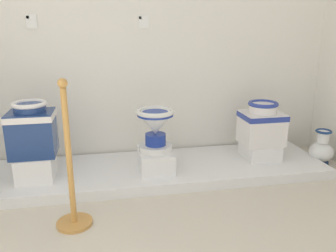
{
  "coord_description": "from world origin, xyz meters",
  "views": [
    {
      "loc": [
        1.39,
        -0.37,
        1.33
      ],
      "look_at": [
        1.95,
        2.53,
        0.47
      ],
      "focal_mm": 36.38,
      "sensor_mm": 36.0,
      "label": 1
    }
  ],
  "objects_px": {
    "antique_toilet_leftmost": "(32,128)",
    "antique_toilet_pale_glazed": "(155,126)",
    "plinth_block_broad_patterned": "(260,150)",
    "decorative_vase_spare": "(321,150)",
    "stanchion_post_near_left": "(71,183)",
    "plinth_block_pale_glazed": "(156,160)",
    "info_placard_second": "(143,22)",
    "antique_toilet_broad_patterned": "(262,123)",
    "info_placard_first": "(31,21)",
    "plinth_block_leftmost": "(36,166)"
  },
  "relations": [
    {
      "from": "info_placard_first",
      "to": "stanchion_post_near_left",
      "type": "distance_m",
      "value": 1.61
    },
    {
      "from": "plinth_block_leftmost",
      "to": "antique_toilet_leftmost",
      "type": "bearing_deg",
      "value": 0.0
    },
    {
      "from": "info_placard_first",
      "to": "info_placard_second",
      "type": "height_order",
      "value": "same"
    },
    {
      "from": "plinth_block_pale_glazed",
      "to": "antique_toilet_pale_glazed",
      "type": "relative_size",
      "value": 1.05
    },
    {
      "from": "antique_toilet_leftmost",
      "to": "antique_toilet_pale_glazed",
      "type": "distance_m",
      "value": 1.03
    },
    {
      "from": "plinth_block_broad_patterned",
      "to": "antique_toilet_broad_patterned",
      "type": "height_order",
      "value": "antique_toilet_broad_patterned"
    },
    {
      "from": "stanchion_post_near_left",
      "to": "info_placard_first",
      "type": "bearing_deg",
      "value": 106.78
    },
    {
      "from": "plinth_block_pale_glazed",
      "to": "decorative_vase_spare",
      "type": "xyz_separation_m",
      "value": [
        1.68,
        0.02,
        -0.03
      ]
    },
    {
      "from": "info_placard_second",
      "to": "stanchion_post_near_left",
      "type": "xyz_separation_m",
      "value": [
        -0.65,
        -1.16,
        -1.06
      ]
    },
    {
      "from": "plinth_block_pale_glazed",
      "to": "antique_toilet_pale_glazed",
      "type": "xyz_separation_m",
      "value": [
        -0.0,
        -0.0,
        0.32
      ]
    },
    {
      "from": "plinth_block_broad_patterned",
      "to": "decorative_vase_spare",
      "type": "xyz_separation_m",
      "value": [
        0.63,
        -0.08,
        -0.01
      ]
    },
    {
      "from": "info_placard_second",
      "to": "decorative_vase_spare",
      "type": "height_order",
      "value": "info_placard_second"
    },
    {
      "from": "antique_toilet_pale_glazed",
      "to": "decorative_vase_spare",
      "type": "relative_size",
      "value": 1.06
    },
    {
      "from": "plinth_block_leftmost",
      "to": "info_placard_second",
      "type": "distance_m",
      "value": 1.63
    },
    {
      "from": "antique_toilet_leftmost",
      "to": "stanchion_post_near_left",
      "type": "xyz_separation_m",
      "value": [
        0.35,
        -0.66,
        -0.21
      ]
    },
    {
      "from": "plinth_block_leftmost",
      "to": "plinth_block_pale_glazed",
      "type": "xyz_separation_m",
      "value": [
        1.03,
        -0.01,
        -0.02
      ]
    },
    {
      "from": "decorative_vase_spare",
      "to": "antique_toilet_leftmost",
      "type": "bearing_deg",
      "value": -179.94
    },
    {
      "from": "plinth_block_broad_patterned",
      "to": "decorative_vase_spare",
      "type": "bearing_deg",
      "value": -6.91
    },
    {
      "from": "antique_toilet_leftmost",
      "to": "antique_toilet_broad_patterned",
      "type": "height_order",
      "value": "antique_toilet_leftmost"
    },
    {
      "from": "plinth_block_leftmost",
      "to": "antique_toilet_leftmost",
      "type": "height_order",
      "value": "antique_toilet_leftmost"
    },
    {
      "from": "antique_toilet_broad_patterned",
      "to": "decorative_vase_spare",
      "type": "height_order",
      "value": "antique_toilet_broad_patterned"
    },
    {
      "from": "info_placard_second",
      "to": "decorative_vase_spare",
      "type": "relative_size",
      "value": 0.34
    },
    {
      "from": "plinth_block_broad_patterned",
      "to": "antique_toilet_broad_patterned",
      "type": "xyz_separation_m",
      "value": [
        0.0,
        0.0,
        0.28
      ]
    },
    {
      "from": "antique_toilet_leftmost",
      "to": "info_placard_first",
      "type": "xyz_separation_m",
      "value": [
        -0.0,
        0.49,
        0.85
      ]
    },
    {
      "from": "antique_toilet_leftmost",
      "to": "info_placard_first",
      "type": "relative_size",
      "value": 3.72
    },
    {
      "from": "antique_toilet_leftmost",
      "to": "stanchion_post_near_left",
      "type": "relative_size",
      "value": 0.44
    },
    {
      "from": "info_placard_first",
      "to": "decorative_vase_spare",
      "type": "height_order",
      "value": "info_placard_first"
    },
    {
      "from": "antique_toilet_pale_glazed",
      "to": "stanchion_post_near_left",
      "type": "height_order",
      "value": "stanchion_post_near_left"
    },
    {
      "from": "antique_toilet_leftmost",
      "to": "antique_toilet_broad_patterned",
      "type": "bearing_deg",
      "value": 2.17
    },
    {
      "from": "plinth_block_pale_glazed",
      "to": "info_placard_second",
      "type": "height_order",
      "value": "info_placard_second"
    },
    {
      "from": "decorative_vase_spare",
      "to": "info_placard_first",
      "type": "bearing_deg",
      "value": 169.72
    },
    {
      "from": "antique_toilet_pale_glazed",
      "to": "info_placard_second",
      "type": "xyz_separation_m",
      "value": [
        -0.02,
        0.51,
        0.88
      ]
    },
    {
      "from": "info_placard_second",
      "to": "plinth_block_pale_glazed",
      "type": "bearing_deg",
      "value": -87.19
    },
    {
      "from": "plinth_block_leftmost",
      "to": "plinth_block_broad_patterned",
      "type": "xyz_separation_m",
      "value": [
        2.08,
        0.08,
        -0.03
      ]
    },
    {
      "from": "antique_toilet_broad_patterned",
      "to": "stanchion_post_near_left",
      "type": "relative_size",
      "value": 0.4
    },
    {
      "from": "antique_toilet_pale_glazed",
      "to": "plinth_block_broad_patterned",
      "type": "bearing_deg",
      "value": 5.02
    },
    {
      "from": "plinth_block_pale_glazed",
      "to": "antique_toilet_broad_patterned",
      "type": "distance_m",
      "value": 1.09
    },
    {
      "from": "antique_toilet_leftmost",
      "to": "decorative_vase_spare",
      "type": "xyz_separation_m",
      "value": [
        2.7,
        0.0,
        -0.38
      ]
    },
    {
      "from": "antique_toilet_leftmost",
      "to": "antique_toilet_broad_patterned",
      "type": "relative_size",
      "value": 1.09
    },
    {
      "from": "plinth_block_pale_glazed",
      "to": "antique_toilet_broad_patterned",
      "type": "bearing_deg",
      "value": 5.02
    },
    {
      "from": "plinth_block_pale_glazed",
      "to": "plinth_block_broad_patterned",
      "type": "distance_m",
      "value": 1.06
    },
    {
      "from": "plinth_block_leftmost",
      "to": "antique_toilet_pale_glazed",
      "type": "distance_m",
      "value": 1.07
    },
    {
      "from": "plinth_block_pale_glazed",
      "to": "info_placard_first",
      "type": "bearing_deg",
      "value": 153.71
    },
    {
      "from": "info_placard_second",
      "to": "plinth_block_leftmost",
      "type": "bearing_deg",
      "value": -153.72
    },
    {
      "from": "plinth_block_broad_patterned",
      "to": "info_placard_first",
      "type": "relative_size",
      "value": 2.84
    },
    {
      "from": "antique_toilet_leftmost",
      "to": "plinth_block_pale_glazed",
      "type": "distance_m",
      "value": 1.08
    },
    {
      "from": "plinth_block_leftmost",
      "to": "antique_toilet_pale_glazed",
      "type": "bearing_deg",
      "value": -0.76
    },
    {
      "from": "decorative_vase_spare",
      "to": "stanchion_post_near_left",
      "type": "xyz_separation_m",
      "value": [
        -2.36,
        -0.66,
        0.17
      ]
    },
    {
      "from": "antique_toilet_pale_glazed",
      "to": "decorative_vase_spare",
      "type": "xyz_separation_m",
      "value": [
        1.68,
        0.02,
        -0.35
      ]
    },
    {
      "from": "plinth_block_broad_patterned",
      "to": "decorative_vase_spare",
      "type": "distance_m",
      "value": 0.63
    }
  ]
}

